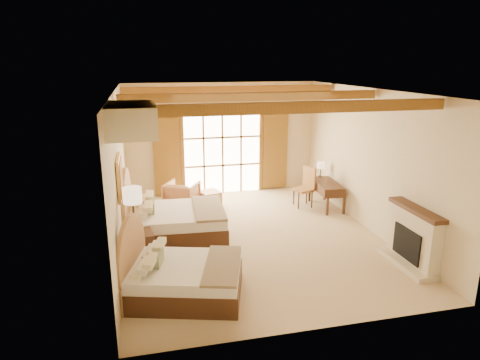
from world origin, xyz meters
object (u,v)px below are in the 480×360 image
object	(u,v)px
armchair	(182,196)
desk	(326,194)
bed_far	(168,220)
nightstand	(140,248)
bed_near	(176,276)

from	to	relation	value
armchair	desk	distance (m)	3.82
bed_far	nightstand	bearing A→B (deg)	-117.24
nightstand	armchair	bearing A→B (deg)	60.92
armchair	desk	bearing A→B (deg)	-162.94
nightstand	desk	bearing A→B (deg)	15.99
bed_far	desk	bearing A→B (deg)	18.75
nightstand	armchair	size ratio (longest dim) A/B	0.77
bed_near	nightstand	world-z (taller)	bed_near
bed_near	bed_far	distance (m)	2.45
bed_far	armchair	world-z (taller)	bed_far
armchair	desk	xyz separation A→B (m)	(3.75, -0.74, -0.00)
desk	bed_near	bearing A→B (deg)	-134.67
bed_near	desk	bearing A→B (deg)	56.02
armchair	desk	size ratio (longest dim) A/B	0.61
bed_near	desk	distance (m)	5.59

